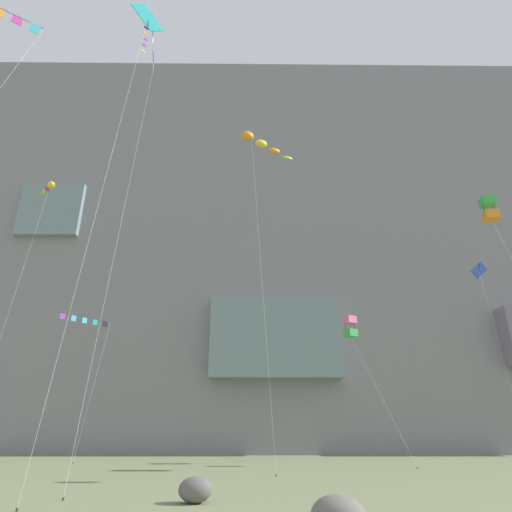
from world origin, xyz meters
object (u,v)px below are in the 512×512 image
Objects in this scene: boulder_near_cliff_base at (195,490)px; kite_box_front_field at (489,209)px; kite_banner_mid_left at (85,324)px; kite_box_low_right at (350,327)px; kite_banner_upper_right at (148,72)px; kite_diamond_far_left at (146,24)px; kite_windsock_upper_mid at (260,143)px; kite_windsock_mid_center at (48,188)px; kite_diamond_upper_left at (480,275)px.

boulder_near_cliff_base is 0.07× the size of kite_box_front_field.
kite_banner_mid_left is at bearing 121.65° from boulder_near_cliff_base.
kite_banner_upper_right is at bearing -135.40° from kite_box_low_right.
kite_diamond_far_left is 14.74m from kite_windsock_upper_mid.
kite_banner_upper_right is 26.57m from kite_box_low_right.
kite_box_low_right is at bearing -1.11° from kite_windsock_mid_center.
kite_diamond_far_left is 1.02× the size of kite_banner_upper_right.
kite_windsock_upper_mid is 1.32× the size of kite_box_front_field.
kite_windsock_mid_center reaches higher than kite_banner_mid_left.
boulder_near_cliff_base is at bearing -101.20° from kite_windsock_upper_mid.
kite_diamond_far_left is 2.90m from kite_banner_upper_right.
kite_box_front_field is 15.59m from kite_box_low_right.
kite_banner_mid_left is (-36.69, 9.70, -7.77)m from kite_box_front_field.
kite_diamond_far_left is 2.36× the size of kite_box_low_right.
kite_box_low_right is 25.65m from kite_banner_mid_left.
kite_box_low_right is at bearing 44.60° from kite_banner_upper_right.
kite_box_front_field is (19.50, -0.61, -7.12)m from kite_windsock_upper_mid.
kite_banner_mid_left reaches higher than kite_box_low_right.
kite_box_front_field is at bearing -9.34° from kite_windsock_mid_center.
kite_banner_upper_right is at bearing -160.65° from kite_box_front_field.
kite_banner_upper_right is 25.08m from kite_banner_mid_left.
kite_banner_upper_right is (-0.27, 2.40, -1.60)m from kite_diamond_far_left.
kite_box_front_field is at bearing 23.90° from kite_diamond_far_left.
kite_windsock_upper_mid is 18.74m from kite_box_low_right.
kite_diamond_upper_left is 1.57× the size of kite_box_low_right.
kite_banner_mid_left is at bearing 152.13° from kite_windsock_upper_mid.
kite_windsock_upper_mid is 2.16× the size of kite_banner_mid_left.
kite_box_low_right is (8.22, 5.64, -15.87)m from kite_windsock_upper_mid.
kite_diamond_upper_left is at bearing 69.64° from kite_box_front_field.
kite_diamond_far_left is 1.50× the size of kite_diamond_upper_left.
kite_windsock_mid_center is 1.40× the size of kite_diamond_upper_left.
kite_windsock_upper_mid reaches higher than kite_diamond_upper_left.
kite_windsock_upper_mid is at bearing -145.56° from kite_box_low_right.
kite_windsock_mid_center is 33.69m from kite_box_low_right.
boulder_near_cliff_base is 30.31m from kite_windsock_upper_mid.
boulder_near_cliff_base is at bearing -148.63° from kite_box_front_field.
kite_windsock_upper_mid is 13.04m from kite_banner_upper_right.
kite_banner_mid_left is (-9.58, 21.71, -14.62)m from kite_diamond_far_left.
kite_banner_mid_left is at bearing 165.19° from kite_box_front_field.
kite_banner_upper_right is (-31.03, -19.48, 7.66)m from kite_diamond_upper_left.
boulder_near_cliff_base is 0.11× the size of kite_banner_mid_left.
boulder_near_cliff_base is 0.06× the size of kite_windsock_mid_center.
kite_windsock_upper_mid is at bearing 178.20° from kite_box_front_field.
kite_box_front_field is 38.73m from kite_banner_mid_left.
kite_diamond_upper_left is at bearing 35.42° from kite_diamond_far_left.
kite_box_front_field reaches higher than boulder_near_cliff_base.
kite_diamond_far_left reaches higher than boulder_near_cliff_base.
kite_box_low_right is 0.94× the size of kite_banner_mid_left.
kite_windsock_upper_mid reaches higher than kite_box_low_right.
kite_windsock_mid_center is at bearing 130.84° from kite_banner_upper_right.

